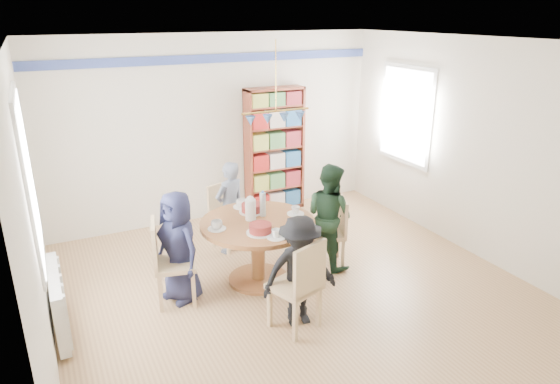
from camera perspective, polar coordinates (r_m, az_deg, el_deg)
ground at (r=5.75m, az=1.80°, el=-11.13°), size 5.00×5.00×0.00m
room_shell at (r=5.75m, az=-4.42°, el=6.65°), size 5.00×5.00×5.00m
radiator at (r=5.32m, az=-24.01°, el=-11.41°), size 0.12×1.00×0.60m
dining_table at (r=5.69m, az=-2.54°, el=-5.15°), size 1.30×1.30×0.75m
chair_left at (r=5.41m, az=-12.81°, el=-7.46°), size 0.50×0.50×0.95m
chair_right at (r=6.13m, az=6.26°, el=-4.20°), size 0.49×0.49×0.85m
chair_far at (r=6.59m, az=-6.32°, el=-2.39°), size 0.49×0.49×0.86m
chair_near at (r=4.84m, az=2.39°, el=-10.29°), size 0.54×0.54×0.96m
person_left at (r=5.42m, az=-11.50°, el=-6.15°), size 0.59×0.71×1.24m
person_right at (r=6.04m, az=5.64°, el=-2.71°), size 0.65×0.74×1.30m
person_far at (r=6.40m, az=-5.73°, el=-1.79°), size 0.52×0.43×1.22m
person_near at (r=4.93m, az=2.25°, el=-9.04°), size 0.80×0.53×1.15m
bookshelf at (r=7.67m, az=-0.64°, el=4.65°), size 0.91×0.27×1.92m
tableware at (r=5.59m, az=-2.92°, el=-2.68°), size 1.16×1.16×0.31m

